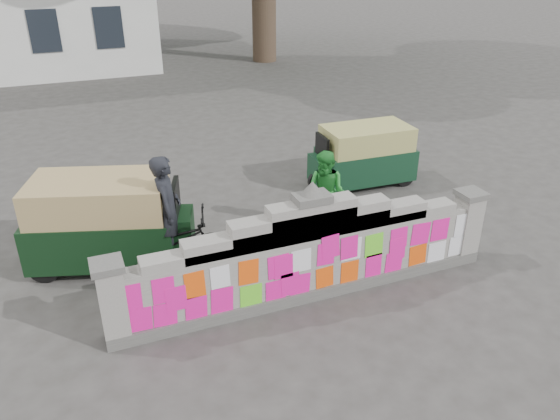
% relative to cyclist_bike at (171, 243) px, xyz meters
% --- Properties ---
extents(ground, '(100.00, 100.00, 0.00)m').
position_rel_cyclist_bike_xyz_m(ground, '(1.89, -1.56, -0.55)').
color(ground, '#383533').
rests_on(ground, ground).
extents(parapet_wall, '(6.48, 0.44, 2.01)m').
position_rel_cyclist_bike_xyz_m(parapet_wall, '(1.89, -1.56, 0.20)').
color(parapet_wall, '#4C4C49').
rests_on(parapet_wall, ground).
extents(cyclist_bike, '(2.23, 1.27, 1.11)m').
position_rel_cyclist_bike_xyz_m(cyclist_bike, '(0.00, 0.00, 0.00)').
color(cyclist_bike, black).
rests_on(cyclist_bike, ground).
extents(cyclist_rider, '(0.61, 0.78, 1.88)m').
position_rel_cyclist_bike_xyz_m(cyclist_rider, '(0.00, 0.00, 0.38)').
color(cyclist_rider, black).
rests_on(cyclist_rider, ground).
extents(pedestrian, '(0.98, 1.02, 1.66)m').
position_rel_cyclist_bike_xyz_m(pedestrian, '(3.07, 0.28, 0.27)').
color(pedestrian, '#268E32').
rests_on(pedestrian, ground).
extents(rickshaw_left, '(2.96, 2.02, 1.59)m').
position_rel_cyclist_bike_xyz_m(rickshaw_left, '(-0.94, 0.70, 0.27)').
color(rickshaw_left, black).
rests_on(rickshaw_left, ground).
extents(rickshaw_right, '(2.51, 1.24, 1.38)m').
position_rel_cyclist_bike_xyz_m(rickshaw_right, '(4.93, 2.10, 0.16)').
color(rickshaw_right, '#11341F').
rests_on(rickshaw_right, ground).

